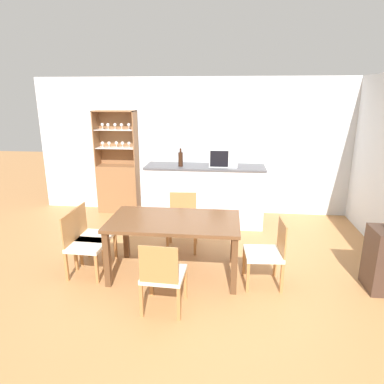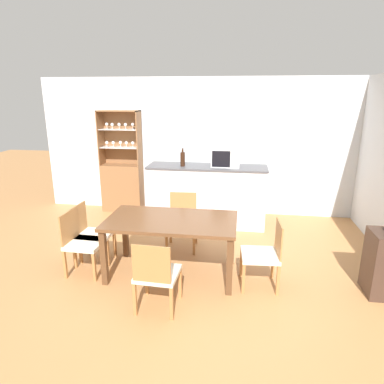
{
  "view_description": "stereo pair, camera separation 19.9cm",
  "coord_description": "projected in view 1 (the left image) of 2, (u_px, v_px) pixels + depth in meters",
  "views": [
    {
      "loc": [
        0.29,
        -3.84,
        2.27
      ],
      "look_at": [
        -0.23,
        1.02,
        0.85
      ],
      "focal_mm": 32.0,
      "sensor_mm": 36.0,
      "label": 1
    },
    {
      "loc": [
        0.48,
        -3.81,
        2.27
      ],
      "look_at": [
        -0.23,
        1.02,
        0.85
      ],
      "focal_mm": 32.0,
      "sensor_mm": 36.0,
      "label": 2
    }
  ],
  "objects": [
    {
      "name": "dining_chair_head_far",
      "position": [
        182.0,
        222.0,
        5.1
      ],
      "size": [
        0.46,
        0.46,
        0.82
      ],
      "rotation": [
        0.0,
        0.0,
        3.2
      ],
      "color": "beige",
      "rests_on": "ground_plane"
    },
    {
      "name": "wall_back",
      "position": [
        213.0,
        147.0,
        6.48
      ],
      "size": [
        6.8,
        0.06,
        2.55
      ],
      "color": "silver",
      "rests_on": "ground_plane"
    },
    {
      "name": "kitchen_counter",
      "position": [
        205.0,
        195.0,
        6.02
      ],
      "size": [
        2.05,
        0.59,
        1.06
      ],
      "color": "silver",
      "rests_on": "ground_plane"
    },
    {
      "name": "dining_chair_side_right_near",
      "position": [
        267.0,
        253.0,
        4.11
      ],
      "size": [
        0.46,
        0.46,
        0.82
      ],
      "rotation": [
        0.0,
        0.0,
        1.64
      ],
      "color": "beige",
      "rests_on": "ground_plane"
    },
    {
      "name": "wine_bottle",
      "position": [
        181.0,
        159.0,
        5.8
      ],
      "size": [
        0.08,
        0.08,
        0.31
      ],
      "color": "black",
      "rests_on": "kitchen_counter"
    },
    {
      "name": "dining_chair_side_left_far",
      "position": [
        92.0,
        236.0,
        4.6
      ],
      "size": [
        0.45,
        0.45,
        0.82
      ],
      "rotation": [
        0.0,
        0.0,
        -1.61
      ],
      "color": "beige",
      "rests_on": "ground_plane"
    },
    {
      "name": "ground_plane",
      "position": [
        201.0,
        279.0,
        4.33
      ],
      "size": [
        18.0,
        18.0,
        0.0
      ],
      "primitive_type": "plane",
      "color": "#B27A47"
    },
    {
      "name": "microwave",
      "position": [
        223.0,
        157.0,
        5.83
      ],
      "size": [
        0.47,
        0.34,
        0.31
      ],
      "color": "silver",
      "rests_on": "kitchen_counter"
    },
    {
      "name": "dining_chair_head_near",
      "position": [
        163.0,
        275.0,
        3.61
      ],
      "size": [
        0.46,
        0.46,
        0.82
      ],
      "rotation": [
        0.0,
        0.0,
        -0.05
      ],
      "color": "beige",
      "rests_on": "ground_plane"
    },
    {
      "name": "dining_table",
      "position": [
        174.0,
        226.0,
        4.29
      ],
      "size": [
        1.63,
        0.9,
        0.75
      ],
      "color": "brown",
      "rests_on": "ground_plane"
    },
    {
      "name": "dining_chair_side_left_near",
      "position": [
        84.0,
        244.0,
        4.34
      ],
      "size": [
        0.45,
        0.45,
        0.82
      ],
      "rotation": [
        0.0,
        0.0,
        -1.61
      ],
      "color": "beige",
      "rests_on": "ground_plane"
    },
    {
      "name": "display_cabinet",
      "position": [
        119.0,
        181.0,
        6.67
      ],
      "size": [
        0.78,
        0.34,
        1.95
      ],
      "color": "brown",
      "rests_on": "ground_plane"
    }
  ]
}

